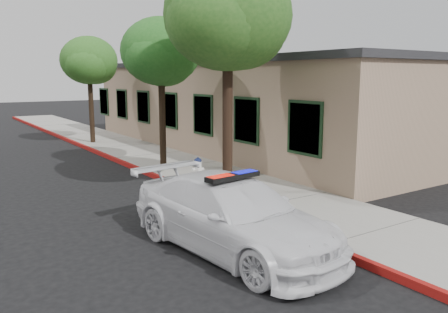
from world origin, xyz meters
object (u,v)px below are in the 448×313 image
(street_tree_near, at_px, (228,21))
(street_tree_far, at_px, (90,63))
(clapboard_building, at_px, (243,105))
(street_tree_mid, at_px, (161,55))
(police_car, at_px, (233,215))
(fire_hydrant, at_px, (198,168))

(street_tree_near, bearing_deg, street_tree_far, 89.42)
(clapboard_building, height_order, street_tree_far, street_tree_far)
(street_tree_near, relative_size, street_tree_mid, 1.20)
(police_car, bearing_deg, street_tree_mid, 66.78)
(street_tree_near, height_order, street_tree_mid, street_tree_near)
(street_tree_mid, bearing_deg, street_tree_near, -90.91)
(clapboard_building, relative_size, fire_hydrant, 29.14)
(street_tree_mid, bearing_deg, street_tree_far, 89.61)
(fire_hydrant, height_order, street_tree_mid, street_tree_mid)
(clapboard_building, xyz_separation_m, fire_hydrant, (-5.73, -5.32, -1.62))
(clapboard_building, distance_m, fire_hydrant, 7.99)
(clapboard_building, xyz_separation_m, police_car, (-8.19, -10.88, -1.38))
(street_tree_far, bearing_deg, fire_hydrant, -89.33)
(police_car, distance_m, street_tree_far, 16.51)
(fire_hydrant, height_order, street_tree_near, street_tree_near)
(fire_hydrant, bearing_deg, street_tree_far, 100.59)
(clapboard_building, relative_size, street_tree_far, 3.89)
(street_tree_far, bearing_deg, clapboard_building, -41.06)
(street_tree_mid, height_order, street_tree_far, street_tree_mid)
(police_car, bearing_deg, street_tree_far, 74.76)
(fire_hydrant, height_order, street_tree_far, street_tree_far)
(street_tree_far, bearing_deg, police_car, -98.33)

